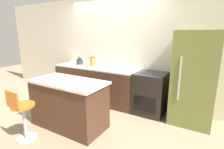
{
  "coord_description": "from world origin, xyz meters",
  "views": [
    {
      "loc": [
        2.22,
        -3.16,
        1.73
      ],
      "look_at": [
        0.54,
        -0.32,
        0.93
      ],
      "focal_mm": 28.0,
      "sensor_mm": 36.0,
      "label": 1
    }
  ],
  "objects": [
    {
      "name": "ground_plane",
      "position": [
        0.0,
        0.0,
        0.0
      ],
      "size": [
        14.0,
        14.0,
        0.0
      ],
      "primitive_type": "plane",
      "color": "#998466"
    },
    {
      "name": "kettle",
      "position": [
        -0.89,
        0.39,
        0.97
      ],
      "size": [
        0.18,
        0.18,
        0.2
      ],
      "color": "#333338",
      "rests_on": "back_counter"
    },
    {
      "name": "canister_jar",
      "position": [
        -0.47,
        0.39,
        1.01
      ],
      "size": [
        0.13,
        0.13,
        0.23
      ],
      "color": "#B77F33",
      "rests_on": "back_counter"
    },
    {
      "name": "refrigerator",
      "position": [
        1.94,
        0.34,
        0.88
      ],
      "size": [
        0.75,
        0.68,
        1.77
      ],
      "color": "olive",
      "rests_on": "ground_plane"
    },
    {
      "name": "wall_back",
      "position": [
        0.0,
        0.7,
        1.3
      ],
      "size": [
        8.0,
        0.06,
        2.6
      ],
      "color": "beige",
      "rests_on": "ground_plane"
    },
    {
      "name": "oven_range",
      "position": [
        1.11,
        0.34,
        0.45
      ],
      "size": [
        0.64,
        0.66,
        0.89
      ],
      "color": "black",
      "rests_on": "ground_plane"
    },
    {
      "name": "mixing_bowl",
      "position": [
        0.44,
        0.39,
        0.93
      ],
      "size": [
        0.3,
        0.3,
        0.08
      ],
      "color": "white",
      "rests_on": "back_counter"
    },
    {
      "name": "stool_chair",
      "position": [
        -0.32,
        -1.69,
        0.44
      ],
      "size": [
        0.36,
        0.36,
        0.87
      ],
      "color": "#B7B7BC",
      "rests_on": "ground_plane"
    },
    {
      "name": "back_counter",
      "position": [
        -0.33,
        0.34,
        0.44
      ],
      "size": [
        2.21,
        0.65,
        0.89
      ],
      "color": "#4C2D1E",
      "rests_on": "ground_plane"
    },
    {
      "name": "kitchen_island",
      "position": [
        0.0,
        -0.98,
        0.44
      ],
      "size": [
        1.42,
        0.71,
        0.88
      ],
      "color": "#4C2D1E",
      "rests_on": "ground_plane"
    }
  ]
}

